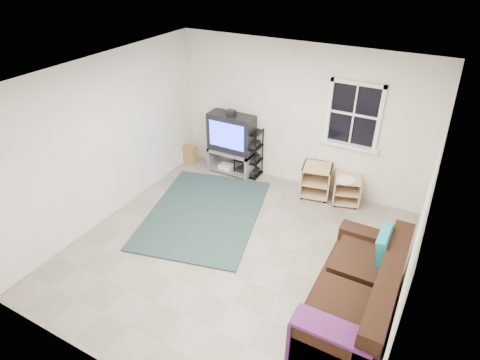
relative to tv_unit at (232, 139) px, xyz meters
The scene contains 8 objects.
room 2.31m from the tv_unit, ahead, with size 4.60×4.62×4.60m.
tv_unit is the anchor object (origin of this frame).
av_rack 0.45m from the tv_unit, ahead, with size 0.49×0.36×0.98m.
side_table_left 1.77m from the tv_unit, ahead, with size 0.59×0.59×0.59m.
side_table_right 2.32m from the tv_unit, ahead, with size 0.56×0.56×0.52m.
sofa 3.90m from the tv_unit, 37.62° to the right, with size 0.91×2.05×0.94m.
shag_rug 1.66m from the tv_unit, 78.90° to the right, with size 1.78×2.45×0.03m, color #302115.
paper_bag 1.09m from the tv_unit, behind, with size 0.26×0.17×0.37m, color #9D7B46.
Camera 1 is at (2.24, -3.98, 4.00)m, focal length 30.00 mm.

